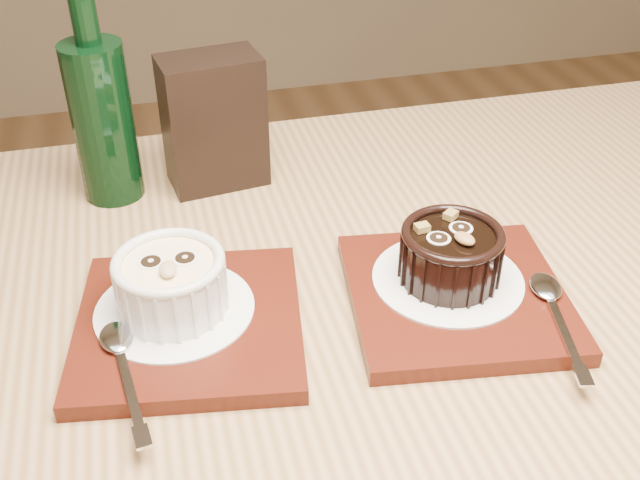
# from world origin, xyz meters

# --- Properties ---
(table) EXTENTS (1.20, 0.81, 0.75)m
(table) POSITION_xyz_m (-0.14, 0.29, 0.66)
(table) COLOR olive
(table) RESTS_ON ground
(tray_left) EXTENTS (0.21, 0.21, 0.01)m
(tray_left) POSITION_xyz_m (-0.24, 0.33, 0.76)
(tray_left) COLOR #4A160C
(tray_left) RESTS_ON table
(doily_left) EXTENTS (0.13, 0.13, 0.00)m
(doily_left) POSITION_xyz_m (-0.25, 0.34, 0.77)
(doily_left) COLOR white
(doily_left) RESTS_ON tray_left
(ramekin_white) EXTENTS (0.09, 0.09, 0.05)m
(ramekin_white) POSITION_xyz_m (-0.25, 0.34, 0.79)
(ramekin_white) COLOR white
(ramekin_white) RESTS_ON doily_left
(spoon_left) EXTENTS (0.04, 0.14, 0.01)m
(spoon_left) POSITION_xyz_m (-0.30, 0.28, 0.77)
(spoon_left) COLOR silver
(spoon_left) RESTS_ON tray_left
(tray_right) EXTENTS (0.20, 0.20, 0.01)m
(tray_right) POSITION_xyz_m (-0.02, 0.30, 0.76)
(tray_right) COLOR #4A160C
(tray_right) RESTS_ON table
(doily_right) EXTENTS (0.13, 0.13, 0.00)m
(doily_right) POSITION_xyz_m (-0.02, 0.32, 0.77)
(doily_right) COLOR white
(doily_right) RESTS_ON tray_right
(ramekin_dark) EXTENTS (0.09, 0.09, 0.05)m
(ramekin_dark) POSITION_xyz_m (-0.02, 0.32, 0.79)
(ramekin_dark) COLOR black
(ramekin_dark) RESTS_ON doily_right
(spoon_right) EXTENTS (0.06, 0.14, 0.01)m
(spoon_right) POSITION_xyz_m (0.04, 0.25, 0.77)
(spoon_right) COLOR silver
(spoon_right) RESTS_ON tray_right
(condiment_stand) EXTENTS (0.11, 0.07, 0.14)m
(condiment_stand) POSITION_xyz_m (-0.19, 0.56, 0.82)
(condiment_stand) COLOR black
(condiment_stand) RESTS_ON table
(green_bottle) EXTENTS (0.06, 0.06, 0.23)m
(green_bottle) POSITION_xyz_m (-0.29, 0.56, 0.84)
(green_bottle) COLOR black
(green_bottle) RESTS_ON table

